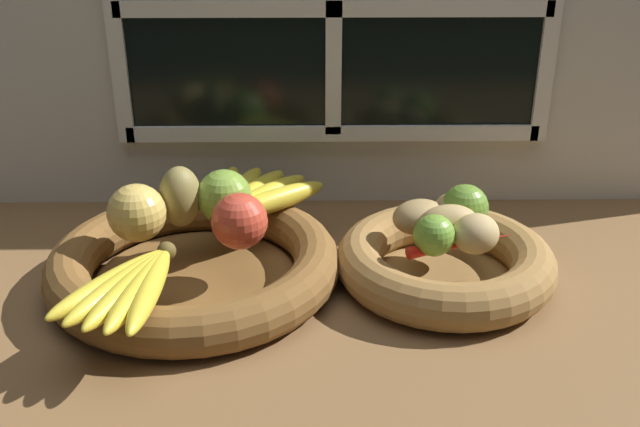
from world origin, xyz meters
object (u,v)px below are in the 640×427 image
object	(u,v)px
apple_green_back	(224,197)
lime_far	(465,207)
pear_brown	(180,197)
banana_bunch_front	(130,286)
potato_oblong	(420,217)
potato_small	(476,234)
banana_bunch_back	(251,195)
potato_back	(457,211)
chili_pepper	(462,243)
lime_near	(434,235)
apple_red_right	(239,221)
fruit_bowl_right	(445,262)
apple_golden_left	(137,213)
fruit_bowl_left	(195,264)
potato_large	(448,224)

from	to	relation	value
apple_green_back	lime_far	world-z (taller)	apple_green_back
pear_brown	banana_bunch_front	world-z (taller)	pear_brown
potato_oblong	potato_small	distance (cm)	8.29
apple_green_back	lime_far	size ratio (longest dim) A/B	1.19
banana_bunch_back	potato_back	world-z (taller)	potato_back
apple_green_back	banana_bunch_back	distance (cm)	6.46
banana_bunch_front	chili_pepper	xyz separation A→B (cm)	(39.10, 10.86, -0.50)
banana_bunch_back	lime_near	xyz separation A→B (cm)	(23.52, -14.93, 1.04)
apple_red_right	chili_pepper	bearing A→B (deg)	-1.97
chili_pepper	apple_green_back	bearing A→B (deg)	145.50
potato_back	pear_brown	bearing A→B (deg)	178.23
potato_back	fruit_bowl_right	bearing A→B (deg)	-114.44
apple_golden_left	apple_red_right	world-z (taller)	apple_golden_left
apple_red_right	banana_bunch_back	size ratio (longest dim) A/B	0.37
potato_back	apple_green_back	bearing A→B (deg)	176.04
fruit_bowl_left	potato_oblong	xyz separation A→B (cm)	(29.33, 2.56, 5.40)
chili_pepper	potato_back	bearing A→B (deg)	67.35
lime_near	apple_golden_left	bearing A→B (deg)	172.97
fruit_bowl_left	fruit_bowl_right	distance (cm)	32.62
fruit_bowl_left	pear_brown	xyz separation A→B (cm)	(-2.09, 5.14, 7.34)
fruit_bowl_right	pear_brown	size ratio (longest dim) A/B	3.42
banana_bunch_back	apple_golden_left	bearing A→B (deg)	-143.01
apple_green_back	banana_bunch_back	xyz separation A→B (cm)	(3.13, 5.24, -2.12)
pear_brown	apple_golden_left	bearing A→B (deg)	-140.14
potato_small	apple_green_back	bearing A→B (deg)	164.14
fruit_bowl_right	apple_green_back	bearing A→B (deg)	168.03
pear_brown	chili_pepper	distance (cm)	37.05
fruit_bowl_left	apple_red_right	bearing A→B (deg)	-10.67
lime_near	banana_bunch_front	bearing A→B (deg)	-165.00
apple_green_back	potato_back	size ratio (longest dim) A/B	1.13
apple_green_back	potato_back	distance (cm)	30.94
banana_bunch_back	potato_back	bearing A→B (deg)	-14.90
apple_golden_left	potato_large	size ratio (longest dim) A/B	0.95
potato_small	chili_pepper	bearing A→B (deg)	151.52
apple_golden_left	chili_pepper	xyz separation A→B (cm)	(41.07, -3.18, -2.94)
chili_pepper	potato_oblong	bearing A→B (deg)	116.10
banana_bunch_front	banana_bunch_back	distance (cm)	27.07
apple_red_right	fruit_bowl_left	bearing A→B (deg)	169.33
fruit_bowl_right	chili_pepper	xyz separation A→B (cm)	(1.47, -2.13, 3.96)
fruit_bowl_right	potato_small	bearing A→B (deg)	-45.00
lime_near	lime_far	bearing A→B (deg)	54.16
potato_large	chili_pepper	bearing A→B (deg)	-55.49
pear_brown	chili_pepper	bearing A→B (deg)	-11.38
apple_green_back	banana_bunch_front	size ratio (longest dim) A/B	0.38
banana_bunch_back	banana_bunch_front	bearing A→B (deg)	-115.74
apple_green_back	banana_bunch_front	bearing A→B (deg)	-114.25
fruit_bowl_right	apple_red_right	world-z (taller)	apple_red_right
pear_brown	potato_oblong	distance (cm)	31.58
fruit_bowl_left	pear_brown	bearing A→B (deg)	112.08
pear_brown	banana_bunch_front	xyz separation A→B (cm)	(-2.93, -18.14, -2.85)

